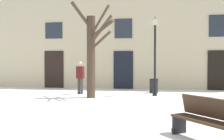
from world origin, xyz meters
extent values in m
plane|color=white|center=(0.00, 0.00, 0.00)|extent=(30.07, 30.07, 0.00)
cube|color=beige|center=(0.00, 7.82, 3.73)|extent=(18.79, 0.40, 7.46)
cube|color=black|center=(-4.78, 7.60, 1.19)|extent=(1.27, 0.08, 2.39)
cube|color=#262D38|center=(-4.78, 7.60, 3.70)|extent=(1.14, 0.06, 1.04)
cube|color=black|center=(-0.26, 7.60, 1.17)|extent=(1.21, 0.08, 2.34)
cube|color=#262D38|center=(-0.26, 7.60, 3.75)|extent=(1.09, 0.06, 1.20)
cube|color=black|center=(5.28, 7.60, 1.17)|extent=(1.03, 0.08, 2.35)
cube|color=#262D38|center=(5.28, 7.60, 3.79)|extent=(0.92, 0.06, 1.29)
cylinder|color=#423326|center=(-1.22, 3.04, 1.88)|extent=(0.39, 0.39, 3.76)
cylinder|color=#423326|center=(-1.60, 2.77, 3.77)|extent=(0.94, 0.72, 1.22)
cylinder|color=#423326|center=(-0.82, 3.46, 3.22)|extent=(0.99, 1.03, 1.46)
cylinder|color=#423326|center=(-0.72, 2.70, 2.60)|extent=(1.13, 0.81, 0.83)
cylinder|color=#423326|center=(-1.37, 3.51, 3.30)|extent=(0.42, 1.04, 0.70)
cylinder|color=#423326|center=(-0.74, 2.64, 3.47)|extent=(1.09, 0.92, 1.29)
cylinder|color=#423326|center=(-0.65, 2.66, 3.10)|extent=(1.27, 0.91, 0.77)
cylinder|color=black|center=(1.69, 4.25, 1.73)|extent=(0.10, 0.10, 3.45)
cylinder|color=black|center=(1.69, 4.25, 0.10)|extent=(0.22, 0.22, 0.20)
cube|color=beige|center=(1.69, 4.25, 3.63)|extent=(0.24, 0.24, 0.36)
cone|color=black|center=(1.69, 4.25, 3.81)|extent=(0.30, 0.30, 0.14)
cylinder|color=black|center=(1.63, 5.50, 0.36)|extent=(0.45, 0.45, 0.73)
torus|color=black|center=(1.63, 5.50, 0.74)|extent=(0.48, 0.48, 0.04)
cube|color=#3D2819|center=(2.78, -3.59, 0.43)|extent=(1.43, 1.72, 0.05)
cube|color=#3D2819|center=(2.93, -3.48, 0.69)|extent=(1.20, 1.55, 0.43)
cube|color=black|center=(2.27, -2.90, 0.21)|extent=(0.33, 0.27, 0.43)
torus|color=black|center=(2.14, -3.00, 0.08)|extent=(0.13, 0.15, 0.17)
cylinder|color=#403D3A|center=(-2.04, 4.38, 0.41)|extent=(0.14, 0.14, 0.81)
cylinder|color=#403D3A|center=(-2.21, 4.43, 0.41)|extent=(0.14, 0.14, 0.81)
cube|color=#591919|center=(-2.13, 4.40, 1.12)|extent=(0.43, 0.32, 0.63)
sphere|color=beige|center=(-2.13, 4.40, 1.58)|extent=(0.22, 0.22, 0.22)
camera|label=1|loc=(1.73, -9.30, 1.62)|focal=43.92mm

